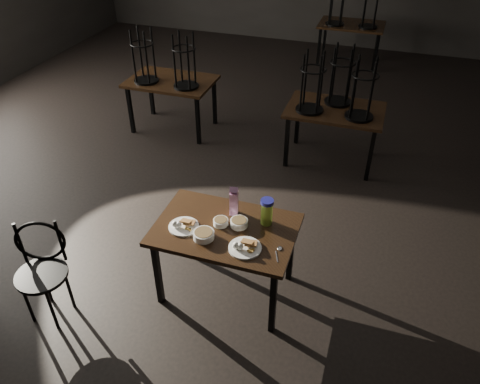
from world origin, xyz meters
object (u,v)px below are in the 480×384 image
(juice_carton, at_px, (234,201))
(bentwood_chair, at_px, (42,264))
(main_table, at_px, (225,235))
(water_bottle, at_px, (267,211))

(juice_carton, bearing_deg, bentwood_chair, -147.25)
(main_table, relative_size, water_bottle, 4.93)
(main_table, relative_size, juice_carton, 4.23)
(juice_carton, distance_m, water_bottle, 0.31)
(bentwood_chair, bearing_deg, water_bottle, 2.24)
(main_table, height_order, bentwood_chair, bentwood_chair)
(water_bottle, xyz_separation_m, bentwood_chair, (-1.70, -0.86, -0.34))
(juice_carton, xyz_separation_m, bentwood_chair, (-1.39, -0.90, -0.34))
(water_bottle, distance_m, bentwood_chair, 1.93)
(water_bottle, relative_size, bentwood_chair, 0.27)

